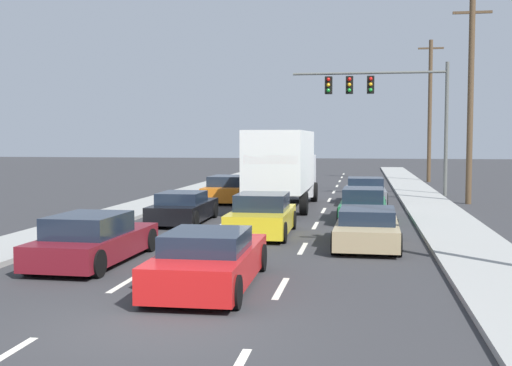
% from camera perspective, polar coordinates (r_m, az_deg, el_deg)
% --- Properties ---
extents(ground_plane, '(140.00, 140.00, 0.00)m').
position_cam_1_polar(ground_plane, '(35.53, 3.89, -1.16)').
color(ground_plane, '#333335').
extents(sidewalk_right, '(2.33, 80.00, 0.14)m').
position_cam_1_polar(sidewalk_right, '(30.54, 15.06, -1.98)').
color(sidewalk_right, '#9E9E99').
rests_on(sidewalk_right, ground_plane).
extents(sidewalk_left, '(2.33, 80.00, 0.14)m').
position_cam_1_polar(sidewalk_left, '(31.92, -8.53, -1.64)').
color(sidewalk_left, '#9E9E99').
rests_on(sidewalk_left, ground_plane).
extents(lane_markings, '(3.54, 57.00, 0.01)m').
position_cam_1_polar(lane_markings, '(31.12, 3.11, -1.86)').
color(lane_markings, silver).
rests_on(lane_markings, ground_plane).
extents(car_orange, '(2.01, 4.31, 1.31)m').
position_cam_1_polar(car_orange, '(32.14, -2.44, -0.60)').
color(car_orange, orange).
rests_on(car_orange, ground_plane).
extents(car_black, '(1.88, 4.32, 1.17)m').
position_cam_1_polar(car_black, '(24.30, -6.41, -2.22)').
color(car_black, black).
rests_on(car_black, ground_plane).
extents(car_maroon, '(1.95, 4.60, 1.26)m').
position_cam_1_polar(car_maroon, '(16.87, -14.10, -4.90)').
color(car_maroon, maroon).
rests_on(car_maroon, ground_plane).
extents(box_truck, '(2.56, 8.94, 3.46)m').
position_cam_1_polar(box_truck, '(28.91, 2.42, 1.66)').
color(box_truck, white).
rests_on(box_truck, ground_plane).
extents(car_yellow, '(1.96, 4.16, 1.35)m').
position_cam_1_polar(car_yellow, '(21.05, 0.53, -2.94)').
color(car_yellow, yellow).
rests_on(car_yellow, ground_plane).
extents(car_red, '(1.98, 4.63, 1.22)m').
position_cam_1_polar(car_red, '(13.76, -4.13, -6.81)').
color(car_red, red).
rests_on(car_red, ground_plane).
extents(car_gray, '(2.03, 4.35, 1.26)m').
position_cam_1_polar(car_gray, '(31.85, 9.58, -0.76)').
color(car_gray, slate).
rests_on(car_gray, ground_plane).
extents(car_green, '(1.87, 4.72, 1.26)m').
position_cam_1_polar(car_green, '(25.29, 9.39, -1.96)').
color(car_green, '#196B38').
rests_on(car_green, ground_plane).
extents(car_tan, '(1.93, 4.19, 1.11)m').
position_cam_1_polar(car_tan, '(19.12, 9.74, -3.95)').
color(car_tan, tan).
rests_on(car_tan, ground_plane).
extents(traffic_signal_mast, '(8.47, 0.69, 7.28)m').
position_cam_1_polar(traffic_signal_mast, '(36.61, 10.50, 7.67)').
color(traffic_signal_mast, '#595B56').
rests_on(traffic_signal_mast, ground_plane).
extents(utility_pole_mid, '(1.80, 0.28, 9.67)m').
position_cam_1_polar(utility_pole_mid, '(32.69, 18.33, 6.95)').
color(utility_pole_mid, brown).
rests_on(utility_pole_mid, ground_plane).
extents(utility_pole_far, '(1.80, 0.28, 10.22)m').
position_cam_1_polar(utility_pole_far, '(48.77, 15.03, 6.26)').
color(utility_pole_far, brown).
rests_on(utility_pole_far, ground_plane).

